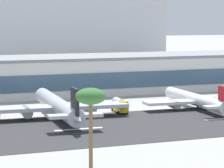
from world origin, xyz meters
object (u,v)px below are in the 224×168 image
at_px(terminal_building, 83,74).
at_px(palm_tree_0, 91,99).
at_px(service_fuel_truck_0, 120,105).
at_px(airliner_red_tail_gate_2, 198,100).
at_px(distant_hotel_block, 31,25).
at_px(airliner_black_tail_gate_1, 59,107).

relative_size(terminal_building, palm_tree_0, 9.69).
xyz_separation_m(terminal_building, service_fuel_truck_0, (-4.05, -45.74, -4.62)).
height_order(airliner_red_tail_gate_2, service_fuel_truck_0, airliner_red_tail_gate_2).
height_order(airliner_red_tail_gate_2, palm_tree_0, palm_tree_0).
distance_m(service_fuel_truck_0, palm_tree_0, 66.68).
xyz_separation_m(distant_hotel_block, palm_tree_0, (-40.19, -219.31, -10.03)).
bearing_deg(distant_hotel_block, airliner_black_tail_gate_1, -100.50).
bearing_deg(terminal_building, airliner_red_tail_gate_2, -68.70).
bearing_deg(distant_hotel_block, airliner_red_tail_gate_2, -85.89).
height_order(airliner_black_tail_gate_1, palm_tree_0, palm_tree_0).
height_order(terminal_building, palm_tree_0, palm_tree_0).
bearing_deg(palm_tree_0, terminal_building, 72.62).
bearing_deg(terminal_building, palm_tree_0, -107.38).
xyz_separation_m(distant_hotel_block, airliner_black_tail_gate_1, (-30.43, -164.15, -19.75)).
bearing_deg(distant_hotel_block, palm_tree_0, -100.38).
relative_size(terminal_building, service_fuel_truck_0, 16.72).
bearing_deg(airliner_red_tail_gate_2, terminal_building, 23.61).
relative_size(airliner_red_tail_gate_2, service_fuel_truck_0, 4.69).
distance_m(distant_hotel_block, service_fuel_truck_0, 161.94).
distance_m(airliner_black_tail_gate_1, airliner_red_tail_gate_2, 42.20).
distance_m(terminal_building, airliner_black_tail_gate_1, 54.91).
bearing_deg(palm_tree_0, distant_hotel_block, 79.62).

